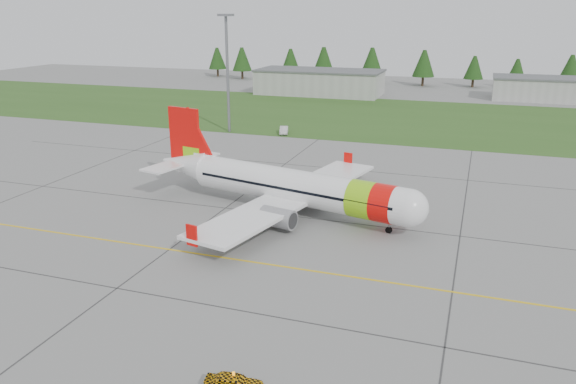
% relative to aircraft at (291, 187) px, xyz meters
% --- Properties ---
extents(ground, '(320.00, 320.00, 0.00)m').
position_rel_aircraft_xyz_m(ground, '(7.73, -21.10, -2.92)').
color(ground, gray).
rests_on(ground, ground).
extents(aircraft, '(33.00, 30.96, 10.12)m').
position_rel_aircraft_xyz_m(aircraft, '(0.00, 0.00, 0.00)').
color(aircraft, white).
rests_on(aircraft, ground).
extents(follow_me_car, '(1.37, 1.55, 3.41)m').
position_rel_aircraft_xyz_m(follow_me_car, '(6.67, -29.66, -1.22)').
color(follow_me_car, yellow).
rests_on(follow_me_car, ground).
extents(service_van, '(1.72, 1.67, 4.01)m').
position_rel_aircraft_xyz_m(service_van, '(-14.36, 38.45, -0.91)').
color(service_van, silver).
rests_on(service_van, ground).
extents(grass_strip, '(320.00, 50.00, 0.03)m').
position_rel_aircraft_xyz_m(grass_strip, '(7.73, 60.90, -2.90)').
color(grass_strip, '#30561E').
rests_on(grass_strip, ground).
extents(taxi_guideline, '(120.00, 0.25, 0.02)m').
position_rel_aircraft_xyz_m(taxi_guideline, '(7.73, -13.10, -2.91)').
color(taxi_guideline, gold).
rests_on(taxi_guideline, ground).
extents(hangar_west, '(32.00, 14.00, 6.00)m').
position_rel_aircraft_xyz_m(hangar_west, '(-22.27, 88.90, 0.08)').
color(hangar_west, '#A8A8A3').
rests_on(hangar_west, ground).
extents(hangar_east, '(24.00, 12.00, 5.20)m').
position_rel_aircraft_xyz_m(hangar_east, '(32.73, 96.90, -0.32)').
color(hangar_east, '#A8A8A3').
rests_on(hangar_east, ground).
extents(floodlight_mast, '(0.50, 0.50, 20.00)m').
position_rel_aircraft_xyz_m(floodlight_mast, '(-24.27, 36.90, 7.08)').
color(floodlight_mast, slate).
rests_on(floodlight_mast, ground).
extents(treeline, '(160.00, 8.00, 10.00)m').
position_rel_aircraft_xyz_m(treeline, '(7.73, 116.90, 2.08)').
color(treeline, '#1C3F14').
rests_on(treeline, ground).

